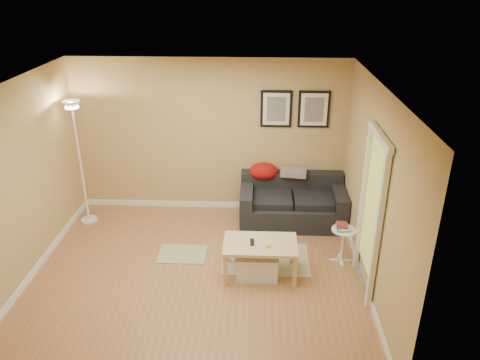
{
  "coord_description": "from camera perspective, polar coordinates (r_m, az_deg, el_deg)",
  "views": [
    {
      "loc": [
        0.81,
        -5.25,
        3.81
      ],
      "look_at": [
        0.55,
        0.85,
        1.05
      ],
      "focal_mm": 34.72,
      "sensor_mm": 36.0,
      "label": 1
    }
  ],
  "objects": [
    {
      "name": "floor",
      "position": [
        6.54,
        -5.24,
        -11.44
      ],
      "size": [
        4.5,
        4.5,
        0.0
      ],
      "primitive_type": "plane",
      "color": "#A16845",
      "rests_on": "ground"
    },
    {
      "name": "ceiling",
      "position": [
        5.45,
        -6.29,
        11.34
      ],
      "size": [
        4.5,
        4.5,
        0.0
      ],
      "primitive_type": "plane",
      "rotation": [
        3.14,
        0.0,
        0.0
      ],
      "color": "white",
      "rests_on": "wall_back"
    },
    {
      "name": "wall_back",
      "position": [
        7.72,
        -3.73,
        5.29
      ],
      "size": [
        4.5,
        0.0,
        4.5
      ],
      "primitive_type": "plane",
      "rotation": [
        1.57,
        0.0,
        0.0
      ],
      "color": "tan",
      "rests_on": "ground"
    },
    {
      "name": "wall_front",
      "position": [
        4.19,
        -9.47,
        -12.92
      ],
      "size": [
        4.5,
        0.0,
        4.5
      ],
      "primitive_type": "plane",
      "rotation": [
        -1.57,
        0.0,
        0.0
      ],
      "color": "tan",
      "rests_on": "ground"
    },
    {
      "name": "wall_left",
      "position": [
        6.58,
        -25.52,
        -0.63
      ],
      "size": [
        0.0,
        4.0,
        4.0
      ],
      "primitive_type": "plane",
      "rotation": [
        1.57,
        0.0,
        1.57
      ],
      "color": "tan",
      "rests_on": "ground"
    },
    {
      "name": "wall_right",
      "position": [
        6.0,
        16.09,
        -1.46
      ],
      "size": [
        0.0,
        4.0,
        4.0
      ],
      "primitive_type": "plane",
      "rotation": [
        1.57,
        0.0,
        -1.57
      ],
      "color": "tan",
      "rests_on": "ground"
    },
    {
      "name": "baseboard_back",
      "position": [
        8.2,
        -3.5,
        -3.02
      ],
      "size": [
        4.5,
        0.02,
        0.1
      ],
      "primitive_type": "cube",
      "color": "white",
      "rests_on": "ground"
    },
    {
      "name": "baseboard_left",
      "position": [
        7.15,
        -23.64,
        -9.76
      ],
      "size": [
        0.02,
        4.0,
        0.1
      ],
      "primitive_type": "cube",
      "color": "white",
      "rests_on": "ground"
    },
    {
      "name": "baseboard_right",
      "position": [
        6.62,
        14.74,
        -11.25
      ],
      "size": [
        0.02,
        4.0,
        0.1
      ],
      "primitive_type": "cube",
      "color": "white",
      "rests_on": "ground"
    },
    {
      "name": "sofa",
      "position": [
        7.63,
        6.47,
        -2.63
      ],
      "size": [
        1.7,
        0.9,
        0.75
      ],
      "primitive_type": null,
      "color": "black",
      "rests_on": "ground"
    },
    {
      "name": "red_throw",
      "position": [
        7.71,
        2.92,
        1.08
      ],
      "size": [
        0.48,
        0.36,
        0.28
      ],
      "primitive_type": null,
      "color": "#A2100F",
      "rests_on": "sofa"
    },
    {
      "name": "plaid_throw",
      "position": [
        7.69,
        6.6,
        0.94
      ],
      "size": [
        0.45,
        0.32,
        0.1
      ],
      "primitive_type": null,
      "rotation": [
        0.0,
        0.0,
        -0.14
      ],
      "color": "tan",
      "rests_on": "sofa"
    },
    {
      "name": "framed_print_left",
      "position": [
        7.51,
        4.47,
        8.71
      ],
      "size": [
        0.5,
        0.04,
        0.6
      ],
      "primitive_type": null,
      "color": "black",
      "rests_on": "wall_back"
    },
    {
      "name": "framed_print_right",
      "position": [
        7.55,
        9.07,
        8.58
      ],
      "size": [
        0.5,
        0.04,
        0.6
      ],
      "primitive_type": null,
      "color": "black",
      "rests_on": "wall_back"
    },
    {
      "name": "area_rug",
      "position": [
        6.82,
        3.14,
        -9.64
      ],
      "size": [
        1.25,
        0.85,
        0.01
      ],
      "primitive_type": "cube",
      "color": "#C1AF99",
      "rests_on": "ground"
    },
    {
      "name": "green_runner",
      "position": [
        6.96,
        -7.09,
        -9.01
      ],
      "size": [
        0.7,
        0.5,
        0.01
      ],
      "primitive_type": "cube",
      "color": "#668C4C",
      "rests_on": "ground"
    },
    {
      "name": "coffee_table",
      "position": [
        6.39,
        2.48,
        -9.6
      ],
      "size": [
        1.13,
        0.91,
        0.49
      ],
      "primitive_type": null,
      "rotation": [
        0.0,
        0.0,
        0.35
      ],
      "color": "beige",
      "rests_on": "ground"
    },
    {
      "name": "remote_control",
      "position": [
        6.25,
        1.5,
        -7.63
      ],
      "size": [
        0.06,
        0.16,
        0.02
      ],
      "primitive_type": "cube",
      "rotation": [
        0.0,
        0.0,
        0.05
      ],
      "color": "black",
      "rests_on": "coffee_table"
    },
    {
      "name": "tape_roll",
      "position": [
        6.18,
        3.43,
        -8.04
      ],
      "size": [
        0.07,
        0.07,
        0.03
      ],
      "primitive_type": "cylinder",
      "color": "yellow",
      "rests_on": "coffee_table"
    },
    {
      "name": "storage_bin",
      "position": [
        6.4,
        2.1,
        -10.32
      ],
      "size": [
        0.58,
        0.42,
        0.35
      ],
      "primitive_type": null,
      "color": "white",
      "rests_on": "ground"
    },
    {
      "name": "side_table",
      "position": [
        6.79,
        12.45,
        -7.85
      ],
      "size": [
        0.34,
        0.34,
        0.52
      ],
      "primitive_type": null,
      "color": "white",
      "rests_on": "ground"
    },
    {
      "name": "book_stack",
      "position": [
        6.65,
        12.49,
        -5.59
      ],
      "size": [
        0.23,
        0.26,
        0.07
      ],
      "primitive_type": null,
      "rotation": [
        0.0,
        0.0,
        -0.36
      ],
      "color": "teal",
      "rests_on": "side_table"
    },
    {
      "name": "floor_lamp",
      "position": [
        7.77,
        -18.95,
        1.52
      ],
      "size": [
        0.27,
        0.27,
        2.05
      ],
      "primitive_type": null,
      "color": "white",
      "rests_on": "ground"
    },
    {
      "name": "doorway",
      "position": [
        5.98,
        15.63,
        -4.45
      ],
      "size": [
        0.12,
        1.01,
        2.13
      ],
      "primitive_type": null,
      "color": "white",
      "rests_on": "ground"
    }
  ]
}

